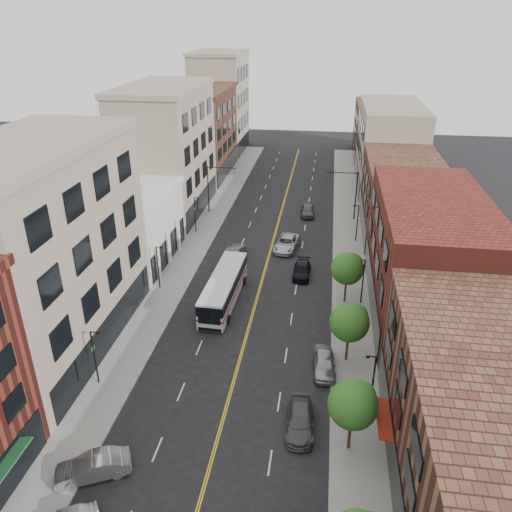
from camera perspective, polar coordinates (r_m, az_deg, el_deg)
The scene contains 32 objects.
ground at distance 36.10m, azimuth -5.73°, elevation -24.11°, with size 220.00×220.00×0.00m, color black.
sidewalk_left at distance 65.71m, azimuth -7.11°, elevation 0.98°, with size 4.00×110.00×0.15m, color gray.
sidewalk_right at distance 63.67m, azimuth 10.56°, elevation -0.13°, with size 4.00×110.00×0.15m, color gray.
bldg_l_tanoffice at distance 46.36m, azimuth -23.16°, elevation 0.07°, with size 10.00×22.00×18.00m, color gray.
bldg_l_white at distance 62.89m, azimuth -14.41°, elevation 3.06°, with size 10.00×14.00×8.00m, color silver.
bldg_l_far_a at distance 76.46m, azimuth -10.13°, elevation 11.48°, with size 10.00×20.00×18.00m, color gray.
bldg_l_far_b at distance 95.48m, azimuth -6.36°, elevation 13.65°, with size 10.00×20.00×15.00m, color #562C22.
bldg_l_far_c at distance 112.23m, azimuth -4.10°, elevation 16.88°, with size 10.00×16.00×20.00m, color gray.
bldg_r_near at distance 33.43m, azimuth 25.48°, elevation -19.81°, with size 10.00×26.00×10.00m, color #562C22.
bldg_r_mid at distance 52.15m, azimuth 19.02°, elevation -0.03°, with size 10.00×22.00×12.00m, color #571F16.
bldg_r_far_a at distance 71.76m, azimuth 16.32°, elevation 6.54°, with size 10.00×20.00×10.00m, color #562C22.
bldg_r_far_b at distance 91.28m, azimuth 14.98°, elevation 12.06°, with size 10.00×22.00×14.00m, color gray.
bldg_r_far_c at distance 111.03m, azimuth 13.93°, elevation 13.75°, with size 10.00×18.00×11.00m, color #562C22.
tree_r_1 at distance 35.43m, azimuth 11.16°, elevation -16.17°, with size 3.40×3.40×5.59m.
tree_r_2 at distance 43.39m, azimuth 10.76°, elevation -7.33°, with size 3.40×3.40×5.59m.
tree_r_3 at distance 52.06m, azimuth 10.49°, elevation -1.32°, with size 3.40×3.40×5.59m.
lamp_l_1 at distance 42.82m, azimuth -17.95°, elevation -10.65°, with size 0.81×0.55×5.05m.
lamp_l_2 at distance 55.31m, azimuth -11.11°, elevation -1.02°, with size 0.81×0.55×5.05m.
lamp_l_3 at distance 69.26m, azimuth -6.95°, elevation 4.93°, with size 0.81×0.55×5.05m.
lamp_r_1 at distance 39.30m, azimuth 13.17°, elevation -13.69°, with size 0.81×0.55×5.05m.
lamp_r_2 at distance 52.64m, azimuth 12.09°, elevation -2.58°, with size 0.81×0.55×5.05m.
lamp_r_3 at distance 67.14m, azimuth 11.48°, elevation 3.90°, with size 0.81×0.55×5.05m.
signal_mast_left at distance 75.86m, azimuth -4.98°, elevation 8.24°, with size 4.49×0.18×7.20m.
signal_mast_right at distance 74.05m, azimuth 10.84°, elevation 7.43°, with size 4.49×0.18×7.20m.
city_bus at distance 52.48m, azimuth -3.69°, elevation -3.56°, with size 3.19×12.10×3.09m.
car_angle_b at distance 37.14m, azimuth -18.13°, elevation -21.94°, with size 1.70×4.86×1.60m, color #A8ABB0.
car_parked_mid at distance 38.64m, azimuth 5.05°, elevation -18.28°, with size 2.00×4.91×1.43m, color #414246.
car_parked_far at distance 43.84m, azimuth 7.80°, elevation -12.06°, with size 1.84×4.58×1.56m, color #96989D.
car_lane_behind at distance 62.23m, azimuth -2.44°, elevation 0.42°, with size 1.70×4.88×1.61m, color #49494D.
car_lane_a at distance 58.34m, azimuth 5.26°, elevation -1.63°, with size 1.95×4.79×1.39m, color black.
car_lane_b at distance 64.75m, azimuth 3.53°, elevation 1.47°, with size 2.70×5.85×1.63m, color #B6B8BE.
car_lane_c at distance 76.15m, azimuth 5.91°, elevation 5.21°, with size 1.89×4.70×1.60m, color #4C4B50.
Camera 1 is at (6.59, -22.30, 27.62)m, focal length 35.00 mm.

